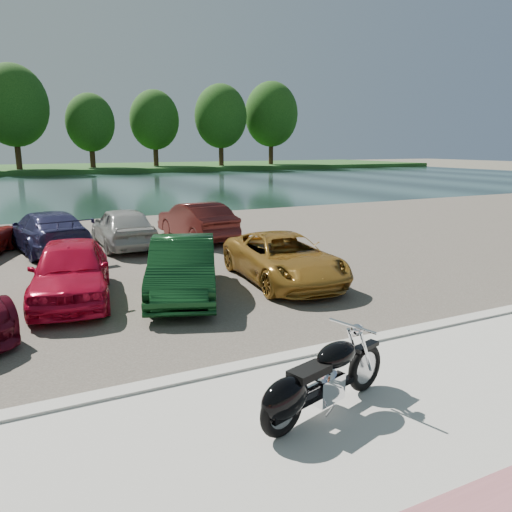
{
  "coord_description": "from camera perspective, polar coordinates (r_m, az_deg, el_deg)",
  "views": [
    {
      "loc": [
        -4.48,
        -4.51,
        3.44
      ],
      "look_at": [
        0.21,
        4.98,
        1.1
      ],
      "focal_mm": 35.0,
      "sensor_mm": 36.0,
      "label": 1
    }
  ],
  "objects": [
    {
      "name": "promenade",
      "position": [
        6.63,
        23.18,
        -19.42
      ],
      "size": [
        60.0,
        6.0,
        0.1
      ],
      "primitive_type": "cube",
      "color": "#B5B3AA",
      "rests_on": "ground"
    },
    {
      "name": "car_12",
      "position": [
        17.59,
        -14.98,
        3.21
      ],
      "size": [
        1.67,
        4.1,
        1.39
      ],
      "primitive_type": "imported",
      "rotation": [
        0.0,
        0.0,
        3.15
      ],
      "color": "#A8A7A3",
      "rests_on": "parking_lot"
    },
    {
      "name": "kerb",
      "position": [
        8.59,
        7.69,
        -10.75
      ],
      "size": [
        60.0,
        0.3,
        0.14
      ],
      "primitive_type": "cube",
      "color": "#B5B3AA",
      "rests_on": "ground"
    },
    {
      "name": "parking_lot",
      "position": [
        16.5,
        -9.98,
        0.32
      ],
      "size": [
        60.0,
        18.0,
        0.04
      ],
      "primitive_type": "cube",
      "color": "#443F37",
      "rests_on": "ground"
    },
    {
      "name": "car_6",
      "position": [
        12.69,
        3.18,
        -0.25
      ],
      "size": [
        2.4,
        4.55,
        1.22
      ],
      "primitive_type": "imported",
      "rotation": [
        0.0,
        0.0,
        -0.09
      ],
      "color": "olive",
      "rests_on": "parking_lot"
    },
    {
      "name": "far_bank",
      "position": [
        76.71,
        -23.25,
        9.14
      ],
      "size": [
        120.0,
        24.0,
        0.6
      ],
      "primitive_type": "cube",
      "color": "#204A1A",
      "rests_on": "ground"
    },
    {
      "name": "car_13",
      "position": [
        18.58,
        -6.84,
        4.0
      ],
      "size": [
        1.86,
        4.32,
        1.38
      ],
      "primitive_type": "imported",
      "rotation": [
        0.0,
        0.0,
        3.24
      ],
      "color": "#521815",
      "rests_on": "parking_lot"
    },
    {
      "name": "car_4",
      "position": [
        11.84,
        -20.4,
        -1.57
      ],
      "size": [
        2.28,
        4.26,
        1.38
      ],
      "primitive_type": "imported",
      "rotation": [
        0.0,
        0.0,
        -0.17
      ],
      "color": "red",
      "rests_on": "parking_lot"
    },
    {
      "name": "river",
      "position": [
        44.87,
        -20.67,
        7.29
      ],
      "size": [
        120.0,
        40.0,
        0.0
      ],
      "primitive_type": "cube",
      "color": "black",
      "rests_on": "ground"
    },
    {
      "name": "car_5",
      "position": [
        11.53,
        -8.36,
        -1.34
      ],
      "size": [
        2.75,
        4.34,
        1.35
      ],
      "primitive_type": "imported",
      "rotation": [
        0.0,
        0.0,
        -0.35
      ],
      "color": "#0E3517",
      "rests_on": "parking_lot"
    },
    {
      "name": "motorcycle",
      "position": [
        6.43,
        6.83,
        -14.21
      ],
      "size": [
        2.27,
        1.0,
        1.05
      ],
      "rotation": [
        0.0,
        0.0,
        0.29
      ],
      "color": "black",
      "rests_on": "promenade"
    },
    {
      "name": "ground",
      "position": [
        7.23,
        16.92,
        -16.54
      ],
      "size": [
        200.0,
        200.0,
        0.0
      ],
      "primitive_type": "plane",
      "color": "#595447",
      "rests_on": "ground"
    },
    {
      "name": "car_11",
      "position": [
        17.63,
        -22.72,
        2.6
      ],
      "size": [
        2.67,
        4.91,
        1.35
      ],
      "primitive_type": "imported",
      "rotation": [
        0.0,
        0.0,
        3.32
      ],
      "color": "navy",
      "rests_on": "parking_lot"
    },
    {
      "name": "far_trees",
      "position": [
        70.97,
        -19.82,
        15.04
      ],
      "size": [
        70.25,
        10.68,
        12.52
      ],
      "color": "#352013",
      "rests_on": "far_bank"
    }
  ]
}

